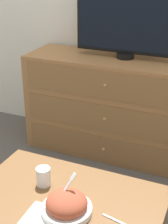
# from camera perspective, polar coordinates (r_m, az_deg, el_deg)

# --- Properties ---
(ground_plane) EXTENTS (12.00, 12.00, 0.00)m
(ground_plane) POSITION_cam_1_polar(r_m,az_deg,el_deg) (3.08, 4.13, -3.59)
(ground_plane) COLOR #56514C
(dresser) EXTENTS (1.36, 0.46, 0.77)m
(dresser) POSITION_cam_1_polar(r_m,az_deg,el_deg) (2.66, 5.08, 0.82)
(dresser) COLOR #9E6B3D
(dresser) RESTS_ON ground_plane
(tv) EXTENTS (0.76, 0.13, 0.52)m
(tv) POSITION_cam_1_polar(r_m,az_deg,el_deg) (2.50, 7.22, 14.87)
(tv) COLOR black
(tv) RESTS_ON dresser
(coffee_table) EXTENTS (0.93, 0.62, 0.39)m
(coffee_table) POSITION_cam_1_polar(r_m,az_deg,el_deg) (1.73, -3.23, -15.64)
(coffee_table) COLOR brown
(coffee_table) RESTS_ON ground_plane
(takeout_bowl) EXTENTS (0.23, 0.23, 0.18)m
(takeout_bowl) POSITION_cam_1_polar(r_m,az_deg,el_deg) (1.61, -2.90, -15.18)
(takeout_bowl) COLOR silver
(takeout_bowl) RESTS_ON coffee_table
(drink_cup) EXTENTS (0.07, 0.07, 0.10)m
(drink_cup) POSITION_cam_1_polar(r_m,az_deg,el_deg) (1.78, -6.76, -10.75)
(drink_cup) COLOR white
(drink_cup) RESTS_ON coffee_table
(napkin) EXTENTS (0.17, 0.17, 0.00)m
(napkin) POSITION_cam_1_polar(r_m,az_deg,el_deg) (1.62, -6.85, -16.99)
(napkin) COLOR white
(napkin) RESTS_ON coffee_table
(knife) EXTENTS (0.17, 0.04, 0.01)m
(knife) POSITION_cam_1_polar(r_m,az_deg,el_deg) (1.59, 5.87, -17.73)
(knife) COLOR white
(knife) RESTS_ON coffee_table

